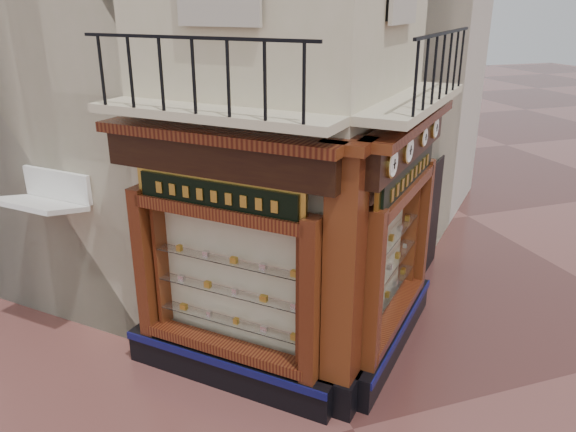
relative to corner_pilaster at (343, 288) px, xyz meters
name	(u,v)px	position (x,y,z in m)	size (l,w,h in m)	color
ground	(353,429)	(0.00, -0.50, -1.95)	(80.00, 80.00, 0.00)	#4B2623
neighbour_left	(102,4)	(-2.47, 8.13, 3.55)	(8.00, 8.00, 11.00)	#B9B0A1
neighbour_right	(307,4)	(2.47, 8.13, 3.55)	(8.00, 8.00, 11.00)	#B9B0A1
shopfront_left	(223,268)	(-1.41, 1.07, 0.03)	(2.86, 2.86, 3.98)	black
shopfront_right	(397,242)	(1.41, 1.07, 0.03)	(2.86, 2.86, 3.98)	black
corner_pilaster	(343,288)	(0.00, 0.00, 0.00)	(0.85, 0.85, 3.98)	black
balcony	(319,106)	(0.00, 0.99, 2.27)	(5.94, 2.97, 1.03)	beige
clock_a	(392,163)	(0.61, 0.01, 1.67)	(0.31, 0.31, 0.39)	#B8983D
clock_b	(408,150)	(1.17, 0.57, 1.67)	(0.31, 0.31, 0.39)	#B8983D
clock_c	(424,137)	(1.80, 1.20, 1.67)	(0.25, 0.25, 0.31)	#B8983D
clock_d	(435,127)	(2.34, 1.74, 1.67)	(0.29, 0.29, 0.36)	#B8983D
awning	(59,338)	(-3.95, 3.24, -1.95)	(1.43, 0.86, 0.08)	white
signboard_left	(217,195)	(-1.46, 1.01, 1.15)	(1.92, 1.92, 0.51)	gold
signboard_right	(407,175)	(1.46, 1.01, 1.15)	(2.12, 2.12, 0.57)	gold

